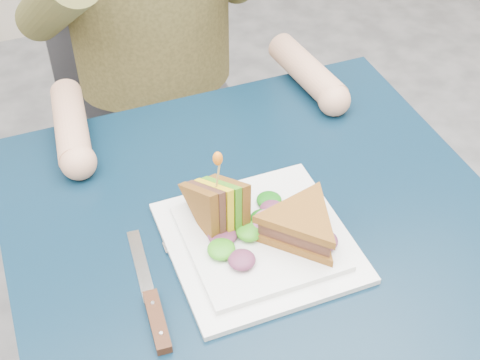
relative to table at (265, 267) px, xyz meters
name	(u,v)px	position (x,y,z in m)	size (l,w,h in m)	color
table	(265,267)	(0.00, 0.00, 0.00)	(0.75, 0.75, 0.73)	black
chair	(148,82)	(0.00, 0.72, -0.11)	(0.42, 0.40, 0.93)	#47474C
plate	(259,240)	(-0.02, -0.02, 0.09)	(0.26, 0.26, 0.02)	white
sandwich_flat	(301,225)	(0.04, -0.04, 0.12)	(0.20, 0.20, 0.05)	brown
sandwich_upright	(219,206)	(-0.06, 0.03, 0.13)	(0.08, 0.14, 0.14)	brown
fork	(182,272)	(-0.14, -0.03, 0.08)	(0.02, 0.18, 0.01)	silver
knife	(154,310)	(-0.20, -0.08, 0.09)	(0.03, 0.22, 0.02)	silver
toothpick	(218,174)	(-0.06, 0.03, 0.20)	(0.00, 0.00, 0.06)	tan
toothpick_frill	(218,159)	(-0.06, 0.03, 0.23)	(0.01, 0.01, 0.02)	orange
lettuce_spill	(260,225)	(-0.01, -0.01, 0.11)	(0.15, 0.13, 0.02)	#337A14
onion_ring	(267,223)	(0.00, -0.01, 0.11)	(0.04, 0.04, 0.01)	#9E4C7A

